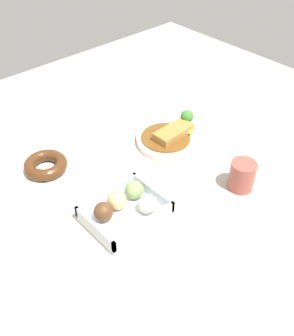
% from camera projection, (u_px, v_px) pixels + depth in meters
% --- Properties ---
extents(ground_plane, '(1.60, 1.60, 0.00)m').
position_uv_depth(ground_plane, '(169.00, 174.00, 1.05)').
color(ground_plane, '#B2A893').
extents(curry_plate, '(0.23, 0.23, 0.07)m').
position_uv_depth(curry_plate, '(175.00, 136.00, 1.15)').
color(curry_plate, white).
rests_on(curry_plate, ground_plane).
extents(donut_box, '(0.18, 0.14, 0.06)m').
position_uv_depth(donut_box, '(126.00, 208.00, 0.92)').
color(donut_box, silver).
rests_on(donut_box, ground_plane).
extents(chocolate_ring_donut, '(0.12, 0.12, 0.03)m').
position_uv_depth(chocolate_ring_donut, '(46.00, 165.00, 1.05)').
color(chocolate_ring_donut, white).
rests_on(chocolate_ring_donut, ground_plane).
extents(coffee_mug, '(0.06, 0.06, 0.08)m').
position_uv_depth(coffee_mug, '(242.00, 176.00, 0.98)').
color(coffee_mug, '#9E4C42').
rests_on(coffee_mug, ground_plane).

